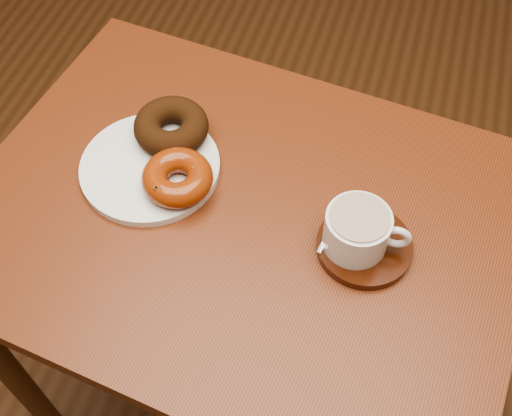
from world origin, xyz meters
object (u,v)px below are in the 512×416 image
(cafe_table, at_px, (244,255))
(coffee_cup, at_px, (358,230))
(saucer, at_px, (364,246))
(donut_plate, at_px, (150,167))

(cafe_table, height_order, coffee_cup, coffee_cup)
(cafe_table, relative_size, saucer, 6.58)
(saucer, distance_m, coffee_cup, 0.04)
(cafe_table, distance_m, coffee_cup, 0.24)
(cafe_table, bearing_deg, saucer, 3.81)
(cafe_table, bearing_deg, donut_plate, 174.30)
(saucer, xyz_separation_m, coffee_cup, (-0.01, -0.00, 0.04))
(saucer, relative_size, coffee_cup, 1.13)
(saucer, bearing_deg, cafe_table, 176.48)
(saucer, height_order, coffee_cup, coffee_cup)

